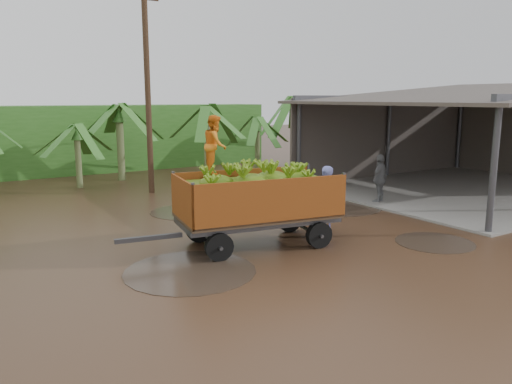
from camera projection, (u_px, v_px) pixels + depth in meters
ground at (272, 231)px, 15.20m from camera, size 100.00×100.00×0.00m
packing_shed at (467, 132)px, 22.38m from camera, size 12.78×10.80×4.76m
hedge_north at (77, 139)px, 27.10m from camera, size 22.00×3.00×3.60m
banana_trailer at (256, 198)px, 13.55m from camera, size 6.06×2.77×3.56m
man_blue at (325, 199)px, 15.08m from camera, size 0.82×0.64×2.00m
man_grey at (380, 179)px, 19.06m from camera, size 1.20×0.84×1.89m
utility_pole at (148, 90)px, 20.63m from camera, size 1.20×0.24×8.55m
banana_plants at (50, 159)px, 17.60m from camera, size 24.66×20.85×4.22m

